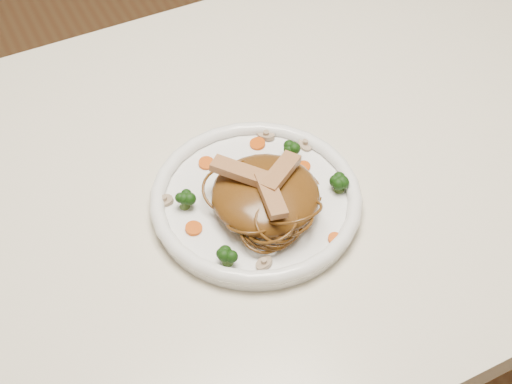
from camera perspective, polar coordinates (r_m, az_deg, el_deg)
name	(u,v)px	position (r m, az deg, el deg)	size (l,w,h in m)	color
table	(260,209)	(1.12, 0.33, -1.31)	(1.20, 0.80, 0.75)	beige
plate	(256,203)	(0.99, 0.00, -0.84)	(0.28, 0.28, 0.02)	white
noodle_mound	(265,194)	(0.96, 0.73, -0.18)	(0.14, 0.14, 0.05)	#593910
chicken_a	(280,172)	(0.94, 1.87, 1.52)	(0.07, 0.02, 0.01)	tan
chicken_b	(240,171)	(0.94, -1.25, 1.58)	(0.07, 0.02, 0.01)	tan
chicken_c	(271,195)	(0.92, 1.15, -0.23)	(0.07, 0.02, 0.01)	tan
broccoli_0	(292,150)	(1.03, 2.77, 3.21)	(0.03, 0.03, 0.03)	#12330A
broccoli_1	(184,199)	(0.97, -5.52, -0.56)	(0.02, 0.02, 0.03)	#12330A
broccoli_2	(227,255)	(0.91, -2.19, -4.83)	(0.03, 0.03, 0.03)	#12330A
broccoli_3	(340,182)	(0.99, 6.42, 0.74)	(0.03, 0.03, 0.03)	#12330A
carrot_0	(257,144)	(1.05, 0.11, 3.70)	(0.02, 0.02, 0.01)	#CF4807
carrot_1	(194,228)	(0.95, -4.78, -2.78)	(0.02, 0.02, 0.01)	#CF4807
carrot_2	(304,166)	(1.02, 3.70, 1.97)	(0.02, 0.02, 0.01)	#CF4807
carrot_3	(206,163)	(1.03, -3.80, 2.20)	(0.02, 0.02, 0.01)	#CF4807
carrot_4	(335,239)	(0.95, 6.04, -3.56)	(0.02, 0.02, 0.01)	#CF4807
mushroom_0	(264,263)	(0.92, 0.62, -5.47)	(0.02, 0.02, 0.01)	tan
mushroom_1	(305,145)	(1.05, 3.78, 3.63)	(0.02, 0.02, 0.01)	tan
mushroom_2	(164,201)	(0.99, -7.02, -0.67)	(0.02, 0.02, 0.01)	tan
mushroom_3	(266,136)	(1.06, 0.77, 4.32)	(0.03, 0.03, 0.01)	tan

